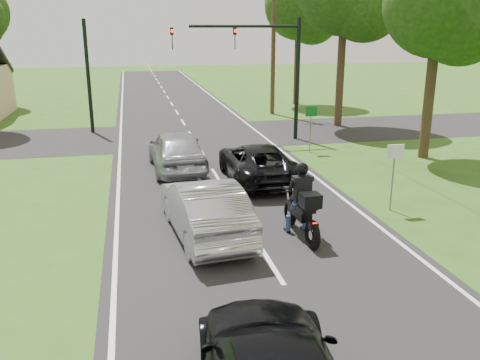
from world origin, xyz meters
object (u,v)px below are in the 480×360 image
Objects in this scene: dark_suv at (258,162)px; silver_suv at (177,150)px; utility_pole_far at (274,35)px; silver_sedan at (205,208)px; motorcycle_rider at (302,209)px; traffic_signal at (262,57)px; sign_green at (311,118)px; sign_white at (395,161)px.

dark_suv is 3.48m from silver_suv.
dark_suv is at bearing -107.74° from utility_pole_far.
silver_suv is at bearing -94.92° from silver_sedan.
traffic_signal is (2.07, 12.46, 3.31)m from motorcycle_rider.
silver_sedan is at bearing -110.75° from utility_pole_far.
traffic_signal is at bearing -109.68° from utility_pole_far.
dark_suv is 0.51× the size of utility_pole_far.
sign_green reaches higher than dark_suv.
motorcycle_rider is 13.05m from traffic_signal.
dark_suv is at bearing 86.15° from motorcycle_rider.
silver_suv reaches higher than silver_sedan.
dark_suv is 2.39× the size of sign_white.
traffic_signal is at bearing 117.38° from sign_green.
dark_suv is (0.15, 5.51, -0.11)m from motorcycle_rider.
traffic_signal is at bearing -117.30° from silver_sedan.
silver_sedan is 10.76m from sign_green.
motorcycle_rider is 0.39× the size of traffic_signal.
silver_sedan is at bearing 162.87° from motorcycle_rider.
silver_suv is 8.66m from sign_white.
sign_green is at bearing -62.62° from traffic_signal.
sign_green is (6.30, 1.90, 0.75)m from silver_suv.
silver_suv reaches higher than dark_suv.
sign_white is (3.28, -4.07, 0.88)m from dark_suv.
silver_sedan is (-2.71, -4.83, 0.08)m from dark_suv.
traffic_signal is 8.55m from utility_pole_far.
silver_suv is 7.58m from traffic_signal.
motorcycle_rider is at bearing 107.22° from silver_suv.
sign_green is at bearing -131.09° from silver_sedan.
utility_pole_far is at bearing -107.16° from dark_suv.
traffic_signal is (4.74, 4.92, 3.29)m from silver_suv.
silver_sedan is at bearing 61.27° from dark_suv.
utility_pole_far is 4.71× the size of sign_white.
sign_white is (3.43, 1.44, 0.77)m from motorcycle_rider.
utility_pole_far is at bearing 70.32° from traffic_signal.
traffic_signal is 0.64× the size of utility_pole_far.
silver_sedan is 13.09m from traffic_signal.
dark_suv is 16.30m from utility_pole_far.
utility_pole_far is at bearing 85.49° from sign_white.
sign_green is at bearing -165.51° from silver_suv.
motorcycle_rider is at bearing 89.03° from dark_suv.
motorcycle_rider is at bearing -99.43° from traffic_signal.
motorcycle_rider is 1.16× the size of sign_white.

